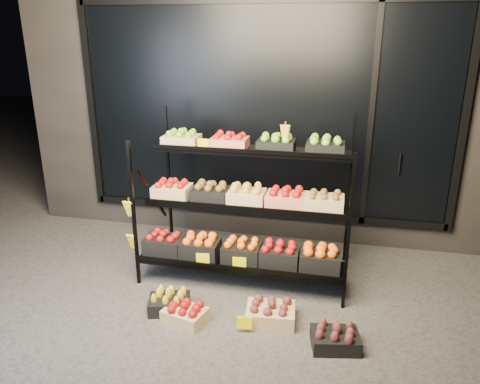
% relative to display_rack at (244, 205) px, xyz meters
% --- Properties ---
extents(ground, '(24.00, 24.00, 0.00)m').
position_rel_display_rack_xyz_m(ground, '(0.01, -0.60, -0.79)').
color(ground, '#514F4C').
rests_on(ground, ground).
extents(building, '(6.00, 2.08, 3.50)m').
position_rel_display_rack_xyz_m(building, '(0.01, 1.99, 0.96)').
color(building, '#2D2826').
rests_on(building, ground).
extents(display_rack, '(2.18, 1.02, 1.69)m').
position_rel_display_rack_xyz_m(display_rack, '(0.00, 0.00, 0.00)').
color(display_rack, black).
rests_on(display_rack, ground).
extents(tag_floor_b, '(0.13, 0.01, 0.12)m').
position_rel_display_rack_xyz_m(tag_floor_b, '(0.22, -1.00, -0.73)').
color(tag_floor_b, '#FFEB00').
rests_on(tag_floor_b, ground).
extents(floor_crate_left, '(0.42, 0.35, 0.19)m').
position_rel_display_rack_xyz_m(floor_crate_left, '(-0.33, -0.95, -0.70)').
color(floor_crate_left, '#DAB67D').
rests_on(floor_crate_left, ground).
extents(floor_crate_midleft, '(0.43, 0.37, 0.19)m').
position_rel_display_rack_xyz_m(floor_crate_midleft, '(-0.53, -0.82, -0.70)').
color(floor_crate_midleft, black).
rests_on(floor_crate_midleft, ground).
extents(floor_crate_midright, '(0.45, 0.35, 0.21)m').
position_rel_display_rack_xyz_m(floor_crate_midright, '(0.41, -0.80, -0.69)').
color(floor_crate_midright, '#DAB67D').
rests_on(floor_crate_midright, ground).
extents(floor_crate_right, '(0.43, 0.35, 0.20)m').
position_rel_display_rack_xyz_m(floor_crate_right, '(0.98, -1.02, -0.69)').
color(floor_crate_right, black).
rests_on(floor_crate_right, ground).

